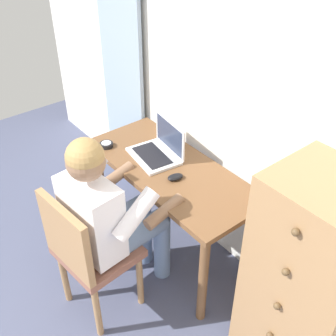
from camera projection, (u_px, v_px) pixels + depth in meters
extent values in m
cube|color=silver|center=(242.00, 89.00, 2.35)|extent=(4.80, 0.05, 2.50)
cube|color=#8EA3B7|center=(121.00, 56.00, 3.12)|extent=(0.52, 0.03, 2.22)
cube|color=brown|center=(171.00, 170.00, 2.64)|extent=(1.23, 0.53, 0.03)
cylinder|color=brown|center=(101.00, 185.00, 3.10)|extent=(0.06, 0.06, 0.69)
cylinder|color=brown|center=(203.00, 280.00, 2.39)|extent=(0.06, 0.06, 0.69)
cylinder|color=brown|center=(147.00, 165.00, 3.31)|extent=(0.06, 0.06, 0.69)
cylinder|color=brown|center=(253.00, 246.00, 2.60)|extent=(0.06, 0.06, 0.69)
cube|color=#9E754C|center=(309.00, 280.00, 2.07)|extent=(0.53, 0.45, 1.20)
sphere|color=brown|center=(270.00, 336.00, 2.09)|extent=(0.04, 0.04, 0.04)
sphere|color=brown|center=(277.00, 306.00, 1.95)|extent=(0.04, 0.04, 0.04)
sphere|color=brown|center=(286.00, 272.00, 1.81)|extent=(0.04, 0.04, 0.04)
sphere|color=brown|center=(296.00, 232.00, 1.67)|extent=(0.04, 0.04, 0.04)
cube|color=brown|center=(98.00, 251.00, 2.43)|extent=(0.46, 0.44, 0.05)
cube|color=#9E754C|center=(66.00, 238.00, 2.19)|extent=(0.42, 0.08, 0.42)
cylinder|color=#9E754C|center=(140.00, 280.00, 2.56)|extent=(0.04, 0.04, 0.43)
cylinder|color=#9E754C|center=(106.00, 250.00, 2.76)|extent=(0.04, 0.04, 0.43)
cylinder|color=#9E754C|center=(97.00, 311.00, 2.38)|extent=(0.04, 0.04, 0.43)
cylinder|color=#9E754C|center=(64.00, 277.00, 2.58)|extent=(0.04, 0.04, 0.43)
cylinder|color=#6B84AD|center=(137.00, 235.00, 2.47)|extent=(0.18, 0.41, 0.14)
cylinder|color=#6B84AD|center=(118.00, 220.00, 2.58)|extent=(0.18, 0.41, 0.14)
cylinder|color=#6B84AD|center=(162.00, 247.00, 2.73)|extent=(0.11, 0.11, 0.50)
cylinder|color=#6B84AD|center=(144.00, 233.00, 2.83)|extent=(0.11, 0.11, 0.50)
cube|color=white|center=(92.00, 217.00, 2.26)|extent=(0.38, 0.23, 0.46)
cylinder|color=white|center=(136.00, 214.00, 2.16)|extent=(0.12, 0.30, 0.25)
cylinder|color=white|center=(86.00, 177.00, 2.41)|extent=(0.12, 0.30, 0.25)
cylinder|color=#846047|center=(164.00, 212.00, 2.33)|extent=(0.10, 0.27, 0.11)
cylinder|color=#846047|center=(115.00, 177.00, 2.59)|extent=(0.10, 0.27, 0.11)
sphere|color=#846047|center=(86.00, 162.00, 2.05)|extent=(0.20, 0.20, 0.20)
sphere|color=#9E7A47|center=(85.00, 157.00, 2.04)|extent=(0.20, 0.20, 0.20)
cube|color=silver|center=(153.00, 156.00, 2.72)|extent=(0.37, 0.28, 0.02)
cube|color=black|center=(152.00, 155.00, 2.71)|extent=(0.30, 0.19, 0.00)
cube|color=silver|center=(170.00, 135.00, 2.70)|extent=(0.34, 0.06, 0.22)
cube|color=#2D3851|center=(169.00, 136.00, 2.70)|extent=(0.30, 0.04, 0.18)
ellipsoid|color=black|center=(175.00, 177.00, 2.52)|extent=(0.08, 0.11, 0.03)
cylinder|color=black|center=(106.00, 145.00, 2.82)|extent=(0.09, 0.09, 0.03)
cylinder|color=silver|center=(106.00, 143.00, 2.81)|extent=(0.06, 0.06, 0.00)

